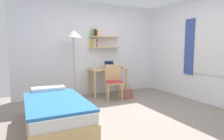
{
  "coord_description": "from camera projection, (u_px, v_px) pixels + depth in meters",
  "views": [
    {
      "loc": [
        -1.96,
        -3.13,
        1.29
      ],
      "look_at": [
        -0.19,
        0.51,
        0.85
      ],
      "focal_mm": 30.54,
      "sensor_mm": 36.0,
      "label": 1
    }
  ],
  "objects": [
    {
      "name": "desk_chair",
      "position": [
        114.0,
        80.0,
        4.89
      ],
      "size": [
        0.52,
        0.49,
        0.9
      ],
      "color": "tan",
      "rests_on": "ground_plane"
    },
    {
      "name": "water_bottle",
      "position": [
        94.0,
        65.0,
        5.19
      ],
      "size": [
        0.06,
        0.06,
        0.21
      ],
      "primitive_type": "cylinder",
      "color": "silver",
      "rests_on": "desk"
    },
    {
      "name": "wall_right",
      "position": [
        205.0,
        49.0,
        4.53
      ],
      "size": [
        0.1,
        4.4,
        2.6
      ],
      "color": "white",
      "rests_on": "ground_plane"
    },
    {
      "name": "laptop",
      "position": [
        110.0,
        66.0,
        5.38
      ],
      "size": [
        0.31,
        0.23,
        0.22
      ],
      "color": "#B7BABF",
      "rests_on": "desk"
    },
    {
      "name": "desk",
      "position": [
        108.0,
        74.0,
        5.35
      ],
      "size": [
        1.04,
        0.57,
        0.75
      ],
      "color": "tan",
      "rests_on": "ground_plane"
    },
    {
      "name": "bed",
      "position": [
        55.0,
        112.0,
        3.21
      ],
      "size": [
        0.92,
        1.86,
        0.54
      ],
      "color": "tan",
      "rests_on": "ground_plane"
    },
    {
      "name": "handbag",
      "position": [
        128.0,
        94.0,
        4.98
      ],
      "size": [
        0.27,
        0.12,
        0.39
      ],
      "color": "#99564C",
      "rests_on": "ground_plane"
    },
    {
      "name": "book_stack",
      "position": [
        119.0,
        67.0,
        5.46
      ],
      "size": [
        0.18,
        0.24,
        0.04
      ],
      "color": "#D13D38",
      "rests_on": "desk"
    },
    {
      "name": "standing_lamp",
      "position": [
        73.0,
        37.0,
        4.74
      ],
      "size": [
        0.44,
        0.44,
        1.79
      ],
      "color": "#B2A893",
      "rests_on": "ground_plane"
    },
    {
      "name": "wall_back",
      "position": [
        95.0,
        49.0,
        5.46
      ],
      "size": [
        4.4,
        0.27,
        2.6
      ],
      "color": "white",
      "rests_on": "ground_plane"
    },
    {
      "name": "ground_plane",
      "position": [
        132.0,
        114.0,
        3.79
      ],
      "size": [
        5.28,
        5.28,
        0.0
      ],
      "primitive_type": "plane",
      "color": "gray"
    }
  ]
}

